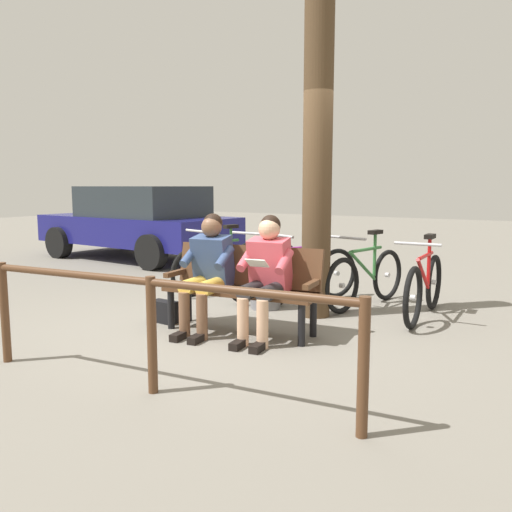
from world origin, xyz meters
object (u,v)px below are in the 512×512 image
Objects in this scene: bicycle_green at (424,287)px; parked_car at (139,221)px; tree_trunk at (318,149)px; litter_bin at (266,275)px; bicycle_orange at (366,278)px; bicycle_blue at (266,269)px; handbag at (164,312)px; bicycle_silver at (221,266)px; person_reading at (266,271)px; bench at (244,282)px; bicycle_black at (307,275)px; person_companion at (208,267)px.

parked_car is (6.21, -1.83, 0.41)m from bicycle_green.
litter_bin is (0.67, -0.01, -1.47)m from tree_trunk.
bicycle_orange is 1.38m from bicycle_blue.
parked_car is (3.87, -3.53, 0.65)m from handbag.
parked_car is at bearing -103.40° from bicycle_silver.
bicycle_green is (-1.08, -0.55, -1.52)m from tree_trunk.
person_reading reaches higher than bicycle_green.
person_reading is at bearing 1.50° from bicycle_orange.
person_reading is 1.89m from bicycle_orange.
bench is at bearing 26.72° from bicycle_blue.
person_reading is at bearing 149.13° from parked_car.
handbag is at bearing 42.59° from tree_trunk.
bicycle_green is at bearing 86.32° from bicycle_orange.
bicycle_green is at bearing -143.96° from handbag.
tree_trunk is 1.62m from litter_bin.
bicycle_green is at bearing 105.13° from bicycle_silver.
litter_bin is at bearing -3.23° from bicycle_black.
handbag is 2.90m from bicycle_green.
bicycle_green is (-1.10, -1.62, -0.31)m from person_reading.
bicycle_green and bicycle_black have the same top height.
person_reading reaches higher than bicycle_orange.
bicycle_blue is 4.44m from parked_car.
bench is 5.50× the size of handbag.
bicycle_black is at bearing 85.17° from bicycle_blue.
bicycle_green is 1.03× the size of bicycle_silver.
bicycle_orange reaches higher than handbag.
handbag is 0.19× the size of bicycle_black.
bicycle_black reaches higher than litter_bin.
person_companion is (0.63, 0.08, -0.00)m from person_reading.
bench is 0.39m from person_companion.
person_reading is 1.48× the size of litter_bin.
handbag is 1.93m from bicycle_black.
bicycle_green is at bearing 114.16° from bicycle_black.
bicycle_black is (0.38, -1.63, -0.31)m from person_reading.
tree_trunk reaches higher than litter_bin.
parked_car is (5.11, -3.46, 0.11)m from person_reading.
person_companion is 2.17m from bicycle_orange.
person_companion reaches higher than bench.
person_reading is 2.03m from bicycle_blue.
bicycle_silver is 3.89m from parked_car.
bicycle_black is 5.09m from parked_car.
handbag is 2.45m from tree_trunk.
handbag is 0.18× the size of bicycle_orange.
bicycle_blue is at bearing 160.07° from parked_car.
litter_bin is 0.48× the size of bicycle_green.
bicycle_silver is (1.72, -0.54, -1.52)m from tree_trunk.
person_reading is at bearing 37.40° from bicycle_black.
litter_bin is 0.74m from bicycle_blue.
bicycle_black is at bearing -116.91° from handbag.
person_reading reaches higher than bicycle_silver.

